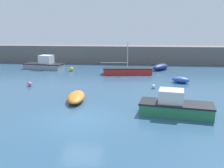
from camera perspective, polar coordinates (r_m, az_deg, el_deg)
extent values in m
cube|color=#2D5170|center=(15.90, -7.05, -8.47)|extent=(120.00, 120.00, 0.20)
cube|color=#66605B|center=(41.01, 0.91, 6.86)|extent=(49.22, 3.65, 2.72)
cube|color=red|center=(30.78, 3.53, 2.90)|extent=(6.03, 2.51, 0.68)
cube|color=black|center=(30.72, 3.54, 3.63)|extent=(6.15, 2.56, 0.12)
cylinder|color=silver|center=(30.51, 3.58, 6.50)|extent=(0.09, 0.09, 3.21)
cylinder|color=silver|center=(30.52, 0.48, 4.92)|extent=(3.27, 0.47, 0.07)
cube|color=gray|center=(35.93, -15.27, 3.88)|extent=(5.56, 2.96, 0.64)
cube|color=black|center=(35.88, -15.30, 4.48)|extent=(5.67, 3.01, 0.12)
cube|color=silver|center=(35.61, -14.80, 5.38)|extent=(1.91, 1.74, 1.26)
ellipsoid|color=orange|center=(19.74, -8.17, -2.93)|extent=(1.69, 3.51, 0.66)
ellipsoid|color=#2D56B7|center=(26.86, 15.42, 0.93)|extent=(2.07, 1.71, 0.63)
ellipsoid|color=navy|center=(34.45, 11.05, 3.87)|extent=(2.99, 3.55, 0.81)
cube|color=#287A4C|center=(17.07, 14.39, -5.68)|extent=(4.87, 2.55, 0.70)
cube|color=black|center=(16.95, 14.47, -4.37)|extent=(4.97, 2.60, 0.12)
cube|color=silver|center=(16.83, 13.37, -2.89)|extent=(1.77, 1.58, 0.98)
sphere|color=#EA668C|center=(25.66, -18.32, -0.02)|extent=(0.45, 0.45, 0.45)
sphere|color=white|center=(23.90, 9.46, -0.55)|extent=(0.37, 0.37, 0.37)
sphere|color=yellow|center=(33.21, -9.25, 3.37)|extent=(0.54, 0.54, 0.54)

